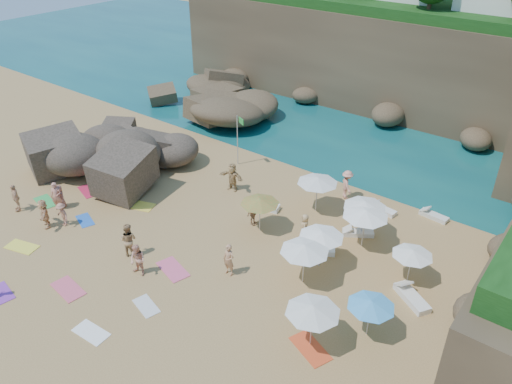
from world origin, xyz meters
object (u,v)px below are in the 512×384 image
Objects in this scene: person_stand_4 at (305,226)px; rock_outcrop at (121,169)px; lounger_0 at (382,210)px; person_stand_3 at (253,213)px; person_stand_2 at (347,185)px; parasol_0 at (365,204)px; parasol_2 at (413,253)px; person_stand_0 at (56,196)px; person_stand_1 at (128,240)px; person_stand_5 at (232,177)px; parasol_1 at (318,180)px; flag_pole at (239,134)px.

rock_outcrop is at bearing -119.31° from person_stand_4.
person_stand_3 reaches higher than lounger_0.
rock_outcrop is at bearing 94.18° from person_stand_3.
rock_outcrop is at bearing 68.08° from person_stand_2.
parasol_0 reaches higher than parasol_2.
person_stand_0 is 6.81m from person_stand_1.
parasol_0 is at bearing -80.34° from lounger_0.
person_stand_2 is (13.00, 11.57, 0.04)m from person_stand_0.
rock_outcrop is 3.61× the size of parasol_0.
parasol_1 is at bearing 7.13° from person_stand_5.
person_stand_4 is at bearing -73.88° from person_stand_3.
person_stand_1 is at bearing -94.61° from person_stand_5.
person_stand_2 is 7.13m from person_stand_5.
parasol_0 is 3.43m from person_stand_4.
person_stand_2 is at bearing 7.18° from person_stand_0.
person_stand_0 is at bearing -79.03° from rock_outcrop.
person_stand_1 is 8.37m from person_stand_5.
parasol_1 is 1.42× the size of lounger_0.
flag_pole reaches higher than rock_outcrop.
parasol_2 reaches higher than rock_outcrop.
person_stand_0 reaches higher than person_stand_3.
person_stand_5 is at bearing -176.63° from parasol_0.
person_stand_3 is at bearing -175.28° from parasol_2.
rock_outcrop is 14.00m from parasol_1.
parasol_0 is 4.11m from person_stand_2.
person_stand_4 is (-2.40, -2.07, -1.29)m from parasol_0.
person_stand_3 is at bearing -109.93° from person_stand_4.
parasol_2 is 6.35m from lounger_0.
person_stand_4 is at bearing 136.97° from person_stand_2.
parasol_2 is 7.98m from person_stand_2.
parasol_2 is 1.16× the size of lounger_0.
lounger_0 is 1.16× the size of person_stand_4.
rock_outcrop is at bearing -59.45° from person_stand_1.
person_stand_2 is at bearing 73.12° from parasol_1.
person_stand_2 is at bearing 148.93° from person_stand_4.
person_stand_2 is at bearing 23.29° from rock_outcrop.
lounger_0 is (-0.11, 2.91, -1.89)m from parasol_0.
parasol_0 is at bearing 10.39° from rock_outcrop.
person_stand_2 is (0.72, 2.38, -1.14)m from parasol_1.
rock_outcrop reaches higher than lounger_0.
flag_pole is 14.86m from parasol_2.
parasol_1 is at bearing 165.56° from person_stand_4.
person_stand_4 is (8.22, -4.48, -1.58)m from flag_pole.
parasol_0 reaches higher than rock_outcrop.
flag_pole is 1.95× the size of person_stand_5.
flag_pole is at bearing -151.87° from person_stand_4.
person_stand_5 reaches higher than lounger_0.
person_stand_0 is 0.96× the size of person_stand_2.
person_stand_5 is (1.83, -2.93, -1.38)m from flag_pole.
lounger_0 is 19.30m from person_stand_0.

